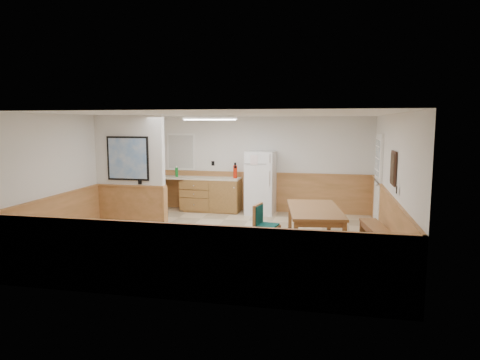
% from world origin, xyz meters
% --- Properties ---
extents(ground, '(6.00, 6.00, 0.00)m').
position_xyz_m(ground, '(0.00, 0.00, 0.00)').
color(ground, beige).
rests_on(ground, ground).
extents(ceiling, '(6.00, 6.00, 0.02)m').
position_xyz_m(ceiling, '(0.00, 0.00, 2.50)').
color(ceiling, white).
rests_on(ceiling, back_wall).
extents(back_wall, '(6.00, 0.02, 2.50)m').
position_xyz_m(back_wall, '(0.00, 3.00, 1.25)').
color(back_wall, white).
rests_on(back_wall, ground).
extents(right_wall, '(0.02, 6.00, 2.50)m').
position_xyz_m(right_wall, '(3.00, 0.00, 1.25)').
color(right_wall, white).
rests_on(right_wall, ground).
extents(left_wall, '(0.02, 6.00, 2.50)m').
position_xyz_m(left_wall, '(-3.00, 0.00, 1.25)').
color(left_wall, white).
rests_on(left_wall, ground).
extents(wainscot_back, '(6.00, 0.04, 1.00)m').
position_xyz_m(wainscot_back, '(0.00, 2.98, 0.50)').
color(wainscot_back, tan).
rests_on(wainscot_back, ground).
extents(wainscot_right, '(0.04, 6.00, 1.00)m').
position_xyz_m(wainscot_right, '(2.98, 0.00, 0.50)').
color(wainscot_right, tan).
rests_on(wainscot_right, ground).
extents(wainscot_left, '(0.04, 6.00, 1.00)m').
position_xyz_m(wainscot_left, '(-2.98, 0.00, 0.50)').
color(wainscot_left, tan).
rests_on(wainscot_left, ground).
extents(partition_wall, '(1.50, 0.20, 2.50)m').
position_xyz_m(partition_wall, '(-2.25, 0.19, 1.23)').
color(partition_wall, white).
rests_on(partition_wall, ground).
extents(kitchen_counter, '(2.20, 0.61, 1.00)m').
position_xyz_m(kitchen_counter, '(-1.21, 2.68, 0.46)').
color(kitchen_counter, olive).
rests_on(kitchen_counter, ground).
extents(exterior_door, '(0.07, 1.02, 2.15)m').
position_xyz_m(exterior_door, '(2.96, 1.90, 1.05)').
color(exterior_door, white).
rests_on(exterior_door, ground).
extents(kitchen_window, '(0.80, 0.04, 1.00)m').
position_xyz_m(kitchen_window, '(-2.10, 2.98, 1.55)').
color(kitchen_window, white).
rests_on(kitchen_window, back_wall).
extents(wall_painting, '(0.04, 0.50, 0.60)m').
position_xyz_m(wall_painting, '(2.97, -0.30, 1.55)').
color(wall_painting, '#382116').
rests_on(wall_painting, right_wall).
extents(fluorescent_fixture, '(1.20, 0.30, 0.09)m').
position_xyz_m(fluorescent_fixture, '(-0.80, 1.30, 2.45)').
color(fluorescent_fixture, white).
rests_on(fluorescent_fixture, ceiling).
extents(refrigerator, '(0.75, 0.74, 1.62)m').
position_xyz_m(refrigerator, '(0.16, 2.63, 0.81)').
color(refrigerator, white).
rests_on(refrigerator, ground).
extents(dining_table, '(1.18, 1.97, 0.75)m').
position_xyz_m(dining_table, '(1.62, -0.17, 0.66)').
color(dining_table, olive).
rests_on(dining_table, ground).
extents(dining_bench, '(0.56, 1.55, 0.45)m').
position_xyz_m(dining_bench, '(2.76, -0.19, 0.34)').
color(dining_bench, olive).
rests_on(dining_bench, ground).
extents(dining_chair, '(0.64, 0.49, 0.85)m').
position_xyz_m(dining_chair, '(0.69, -0.49, 0.50)').
color(dining_chair, olive).
rests_on(dining_chair, ground).
extents(fire_extinguisher, '(0.12, 0.12, 0.41)m').
position_xyz_m(fire_extinguisher, '(-0.53, 2.71, 1.08)').
color(fire_extinguisher, red).
rests_on(fire_extinguisher, kitchen_counter).
extents(soap_bottle, '(0.10, 0.10, 0.25)m').
position_xyz_m(soap_bottle, '(-2.12, 2.66, 1.02)').
color(soap_bottle, '#167B27').
rests_on(soap_bottle, kitchen_counter).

